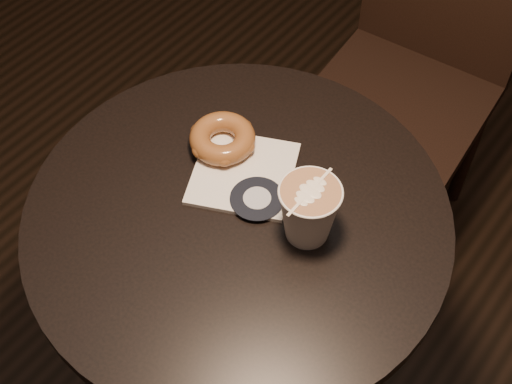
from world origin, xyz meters
TOP-DOWN VIEW (x-y plane):
  - cafe_table at (0.00, 0.00)m, footprint 0.70×0.70m
  - chair at (-0.04, 0.75)m, footprint 0.44×0.44m
  - pastry_bag at (-0.04, 0.07)m, footprint 0.22×0.22m
  - doughnut at (-0.11, 0.09)m, footprint 0.11×0.11m
  - latte_cup at (0.11, 0.04)m, footprint 0.10×0.10m

SIDE VIEW (x-z plane):
  - cafe_table at x=0.00m, z-range 0.18..0.93m
  - chair at x=-0.04m, z-range 0.06..1.07m
  - pastry_bag at x=-0.04m, z-range 0.75..0.76m
  - doughnut at x=-0.11m, z-range 0.76..0.79m
  - latte_cup at x=0.11m, z-range 0.75..0.86m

